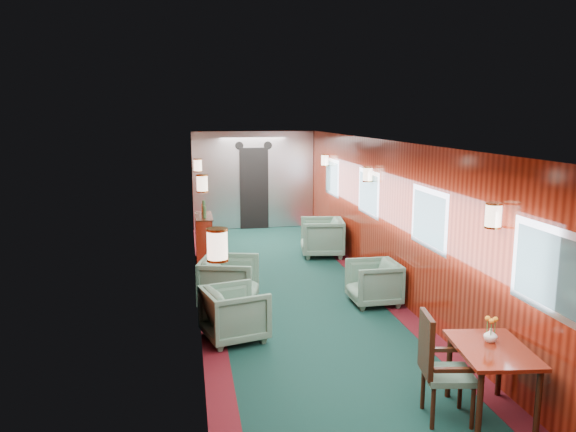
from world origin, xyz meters
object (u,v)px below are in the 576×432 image
object	(u,v)px
credenza	(204,238)
armchair_right_near	(374,283)
dining_table	(492,359)
side_chair	(438,363)
armchair_left_far	(229,282)
armchair_left_near	(235,314)
armchair_right_far	(322,237)

from	to	relation	value
credenza	armchair_right_near	distance (m)	3.75
dining_table	credenza	distance (m)	6.59
side_chair	dining_table	bearing A→B (deg)	2.79
dining_table	armchair_right_near	distance (m)	3.26
dining_table	armchair_left_far	size ratio (longest dim) A/B	1.22
armchair_left_near	armchair_right_far	bearing A→B (deg)	-42.81
dining_table	credenza	world-z (taller)	credenza
dining_table	side_chair	distance (m)	0.50
credenza	armchair_right_far	bearing A→B (deg)	1.87
armchair_right_near	armchair_right_far	bearing A→B (deg)	-179.18
credenza	armchair_left_far	xyz separation A→B (m)	(0.29, -2.58, -0.10)
armchair_left_far	armchair_right_near	size ratio (longest dim) A/B	1.13
side_chair	armchair_left_near	distance (m)	2.79
dining_table	credenza	xyz separation A→B (m)	(-2.44, 6.12, -0.11)
side_chair	armchair_left_far	distance (m)	3.86
dining_table	armchair_right_near	size ratio (longest dim) A/B	1.38
armchair_left_far	armchair_right_near	xyz separation A→B (m)	(2.12, -0.29, -0.04)
armchair_left_far	armchair_left_near	bearing A→B (deg)	-166.17
armchair_left_near	armchair_right_far	xyz separation A→B (m)	(2.08, 3.93, 0.04)
armchair_right_near	armchair_right_far	world-z (taller)	armchair_right_far
dining_table	armchair_right_far	bearing A→B (deg)	98.42
side_chair	armchair_right_far	size ratio (longest dim) A/B	1.22
dining_table	armchair_left_far	world-z (taller)	armchair_left_far
armchair_left_far	armchair_right_far	xyz separation A→B (m)	(2.05, 2.66, 0.01)
side_chair	armchair_right_near	world-z (taller)	side_chair
credenza	armchair_right_far	world-z (taller)	credenza
side_chair	armchair_left_near	world-z (taller)	side_chair
side_chair	armchair_right_near	size ratio (longest dim) A/B	1.42
armchair_left_near	armchair_right_far	distance (m)	4.45
armchair_left_near	armchair_left_far	xyz separation A→B (m)	(0.03, 1.28, 0.03)
credenza	armchair_left_far	size ratio (longest dim) A/B	1.46
side_chair	armchair_left_far	size ratio (longest dim) A/B	1.25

